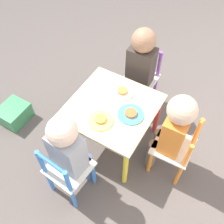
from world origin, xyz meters
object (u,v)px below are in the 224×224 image
object	(u,v)px
chair_blue	(67,172)
child_left	(140,64)
storage_bin	(14,113)
plate_back	(131,114)
chair_orange	(176,149)
child_back	(173,129)
kids_table	(112,112)
plate_left	(122,92)
child_right	(69,149)
plate_right	(101,120)
chair_purple	(141,79)

from	to	relation	value
chair_blue	child_left	bearing A→B (deg)	-87.16
child_left	storage_bin	xyz separation A→B (m)	(0.67, -0.81, -0.41)
child_left	plate_back	world-z (taller)	child_left
chair_orange	child_back	distance (m)	0.21
kids_table	storage_bin	distance (m)	0.91
child_left	child_back	xyz separation A→B (m)	(0.42, 0.44, -0.01)
chair_orange	plate_left	world-z (taller)	chair_orange
kids_table	child_right	world-z (taller)	child_right
chair_orange	child_back	size ratio (longest dim) A/B	0.70
child_left	plate_left	size ratio (longest dim) A/B	4.70
plate_right	plate_left	bearing A→B (deg)	180.00
chair_blue	child_back	distance (m)	0.73
chair_purple	plate_right	size ratio (longest dim) A/B	3.20
chair_purple	plate_back	xyz separation A→B (m)	(0.50, 0.15, 0.18)
chair_blue	child_right	distance (m)	0.21
plate_back	kids_table	bearing A→B (deg)	-90.00
chair_orange	child_left	size ratio (longest dim) A/B	0.69
kids_table	child_right	distance (m)	0.45
plate_left	storage_bin	xyz separation A→B (m)	(0.38, -0.82, -0.37)
kids_table	child_left	xyz separation A→B (m)	(-0.44, -0.01, 0.11)
chair_blue	child_right	bearing A→B (deg)	-90.00
kids_table	plate_left	distance (m)	0.16
child_right	child_back	xyz separation A→B (m)	(-0.45, 0.47, -0.00)
child_right	plate_left	bearing A→B (deg)	-88.74
kids_table	plate_right	xyz separation A→B (m)	(0.15, 0.00, 0.07)
chair_purple	storage_bin	size ratio (longest dim) A/B	2.22
child_left	chair_orange	bearing A→B (deg)	-40.77
child_right	chair_purple	bearing A→B (deg)	-86.77
chair_purple	chair_orange	distance (m)	0.69
child_left	plate_right	distance (m)	0.58
kids_table	plate_right	size ratio (longest dim) A/B	3.48
child_back	plate_left	distance (m)	0.46
child_back	kids_table	bearing A→B (deg)	-90.00
plate_left	child_left	bearing A→B (deg)	-178.47
chair_orange	plate_right	size ratio (longest dim) A/B	3.20
chair_blue	chair_orange	xyz separation A→B (m)	(-0.51, 0.54, 0.00)
chair_blue	plate_right	world-z (taller)	chair_blue
kids_table	chair_blue	xyz separation A→B (m)	(0.49, -0.04, -0.11)
plate_right	chair_purple	bearing A→B (deg)	-179.21
kids_table	child_back	distance (m)	0.45
chair_blue	plate_right	bearing A→B (deg)	-92.09
plate_right	plate_back	xyz separation A→B (m)	(-0.15, 0.15, 0.00)
child_right	plate_back	xyz separation A→B (m)	(-0.43, 0.18, -0.03)
chair_blue	plate_back	world-z (taller)	chair_blue
chair_blue	child_right	world-z (taller)	child_right
chair_orange	child_left	distance (m)	0.69
kids_table	storage_bin	xyz separation A→B (m)	(0.24, -0.82, -0.30)
chair_purple	plate_back	world-z (taller)	chair_purple
chair_purple	child_back	bearing A→B (deg)	-48.23
plate_left	storage_bin	bearing A→B (deg)	-65.02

